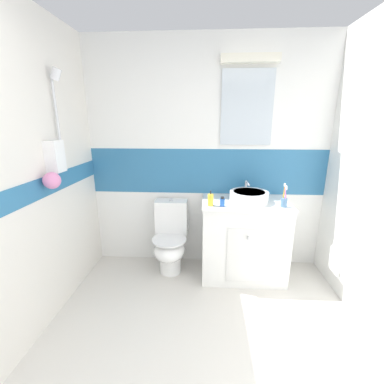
% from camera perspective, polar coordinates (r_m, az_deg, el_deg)
% --- Properties ---
extents(ground_plane, '(3.20, 3.48, 0.04)m').
position_cam_1_polar(ground_plane, '(2.31, 2.65, -30.52)').
color(ground_plane, beige).
extents(wall_back_tiled, '(3.20, 0.20, 2.50)m').
position_cam_1_polar(wall_back_tiled, '(2.87, 3.53, 7.94)').
color(wall_back_tiled, white).
rests_on(wall_back_tiled, ground_plane).
extents(wall_left_shower_alcove, '(0.25, 3.48, 2.50)m').
position_cam_1_polar(wall_left_shower_alcove, '(2.14, -35.98, 1.95)').
color(wall_left_shower_alcove, silver).
rests_on(wall_left_shower_alcove, ground_plane).
extents(vanity_cabinet, '(0.88, 0.57, 0.85)m').
position_cam_1_polar(vanity_cabinet, '(2.83, 11.39, -10.19)').
color(vanity_cabinet, white).
rests_on(vanity_cabinet, ground_plane).
extents(sink_basin, '(0.39, 0.43, 0.17)m').
position_cam_1_polar(sink_basin, '(2.66, 12.63, -0.89)').
color(sink_basin, white).
rests_on(sink_basin, vanity_cabinet).
extents(toilet, '(0.37, 0.50, 0.80)m').
position_cam_1_polar(toilet, '(2.89, -4.88, -10.63)').
color(toilet, white).
rests_on(toilet, ground_plane).
extents(toothbrush_cup, '(0.06, 0.06, 0.23)m').
position_cam_1_polar(toothbrush_cup, '(2.58, 19.93, -1.87)').
color(toothbrush_cup, '#4C7299').
rests_on(toothbrush_cup, vanity_cabinet).
extents(soap_dispenser, '(0.06, 0.06, 0.16)m').
position_cam_1_polar(soap_dispenser, '(2.47, 4.18, -1.76)').
color(soap_dispenser, yellow).
rests_on(soap_dispenser, vanity_cabinet).
extents(perfume_flask_small, '(0.04, 0.03, 0.10)m').
position_cam_1_polar(perfume_flask_small, '(2.46, 6.80, -2.19)').
color(perfume_flask_small, '#2659B2').
rests_on(perfume_flask_small, vanity_cabinet).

